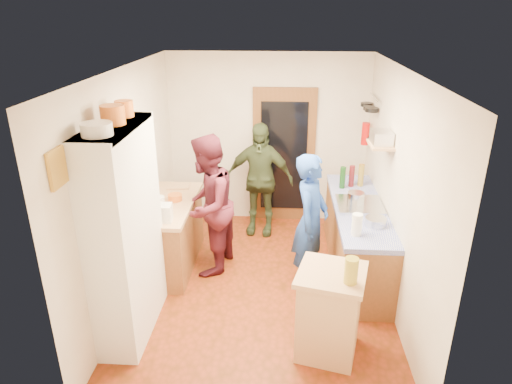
# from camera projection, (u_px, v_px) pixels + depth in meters

# --- Properties ---
(floor) EXTENTS (3.00, 4.00, 0.02)m
(floor) POSITION_uv_depth(u_px,v_px,m) (260.00, 287.00, 5.61)
(floor) COLOR maroon
(floor) RESTS_ON ground
(ceiling) EXTENTS (3.00, 4.00, 0.02)m
(ceiling) POSITION_uv_depth(u_px,v_px,m) (261.00, 68.00, 4.61)
(ceiling) COLOR silver
(ceiling) RESTS_ON ground
(wall_back) EXTENTS (3.00, 0.02, 2.60)m
(wall_back) POSITION_uv_depth(u_px,v_px,m) (268.00, 140.00, 6.97)
(wall_back) COLOR beige
(wall_back) RESTS_ON ground
(wall_front) EXTENTS (3.00, 0.02, 2.60)m
(wall_front) POSITION_uv_depth(u_px,v_px,m) (246.00, 293.00, 3.25)
(wall_front) COLOR beige
(wall_front) RESTS_ON ground
(wall_left) EXTENTS (0.02, 4.00, 2.60)m
(wall_left) POSITION_uv_depth(u_px,v_px,m) (129.00, 185.00, 5.20)
(wall_left) COLOR beige
(wall_left) RESTS_ON ground
(wall_right) EXTENTS (0.02, 4.00, 2.60)m
(wall_right) POSITION_uv_depth(u_px,v_px,m) (397.00, 192.00, 5.02)
(wall_right) COLOR beige
(wall_right) RESTS_ON ground
(door_frame) EXTENTS (0.95, 0.06, 2.10)m
(door_frame) POSITION_uv_depth(u_px,v_px,m) (284.00, 156.00, 7.01)
(door_frame) COLOR brown
(door_frame) RESTS_ON ground
(door_glass) EXTENTS (0.70, 0.02, 1.70)m
(door_glass) POSITION_uv_depth(u_px,v_px,m) (284.00, 157.00, 6.98)
(door_glass) COLOR black
(door_glass) RESTS_ON door_frame
(hutch_body) EXTENTS (0.40, 1.20, 2.20)m
(hutch_body) POSITION_uv_depth(u_px,v_px,m) (126.00, 234.00, 4.52)
(hutch_body) COLOR white
(hutch_body) RESTS_ON ground
(hutch_top_shelf) EXTENTS (0.40, 1.14, 0.04)m
(hutch_top_shelf) POSITION_uv_depth(u_px,v_px,m) (113.00, 128.00, 4.11)
(hutch_top_shelf) COLOR white
(hutch_top_shelf) RESTS_ON hutch_body
(plate_stack) EXTENTS (0.26, 0.26, 0.11)m
(plate_stack) POSITION_uv_depth(u_px,v_px,m) (97.00, 129.00, 3.76)
(plate_stack) COLOR white
(plate_stack) RESTS_ON hutch_top_shelf
(orange_pot_a) EXTENTS (0.22, 0.22, 0.18)m
(orange_pot_a) POSITION_uv_depth(u_px,v_px,m) (113.00, 115.00, 4.11)
(orange_pot_a) COLOR orange
(orange_pot_a) RESTS_ON hutch_top_shelf
(orange_pot_b) EXTENTS (0.18, 0.18, 0.16)m
(orange_pot_b) POSITION_uv_depth(u_px,v_px,m) (124.00, 109.00, 4.40)
(orange_pot_b) COLOR orange
(orange_pot_b) RESTS_ON hutch_top_shelf
(left_counter_base) EXTENTS (0.60, 1.40, 0.85)m
(left_counter_base) POSITION_uv_depth(u_px,v_px,m) (170.00, 236.00, 5.93)
(left_counter_base) COLOR brown
(left_counter_base) RESTS_ON ground
(left_counter_top) EXTENTS (0.64, 1.44, 0.05)m
(left_counter_top) POSITION_uv_depth(u_px,v_px,m) (168.00, 204.00, 5.76)
(left_counter_top) COLOR tan
(left_counter_top) RESTS_ON left_counter_base
(toaster) EXTENTS (0.28, 0.20, 0.20)m
(toaster) POSITION_uv_depth(u_px,v_px,m) (160.00, 213.00, 5.22)
(toaster) COLOR white
(toaster) RESTS_ON left_counter_top
(kettle) EXTENTS (0.17, 0.17, 0.16)m
(kettle) POSITION_uv_depth(u_px,v_px,m) (159.00, 203.00, 5.53)
(kettle) COLOR white
(kettle) RESTS_ON left_counter_top
(orange_bowl) EXTENTS (0.20, 0.20, 0.08)m
(orange_bowl) POSITION_uv_depth(u_px,v_px,m) (175.00, 197.00, 5.79)
(orange_bowl) COLOR orange
(orange_bowl) RESTS_ON left_counter_top
(chopping_board) EXTENTS (0.32, 0.25, 0.02)m
(chopping_board) POSITION_uv_depth(u_px,v_px,m) (178.00, 186.00, 6.22)
(chopping_board) COLOR tan
(chopping_board) RESTS_ON left_counter_top
(right_counter_base) EXTENTS (0.60, 2.20, 0.84)m
(right_counter_base) POSITION_uv_depth(u_px,v_px,m) (356.00, 240.00, 5.84)
(right_counter_base) COLOR brown
(right_counter_base) RESTS_ON ground
(right_counter_top) EXTENTS (0.62, 2.22, 0.06)m
(right_counter_top) POSITION_uv_depth(u_px,v_px,m) (359.00, 208.00, 5.67)
(right_counter_top) COLOR #1E29AA
(right_counter_top) RESTS_ON right_counter_base
(hob) EXTENTS (0.55, 0.58, 0.04)m
(hob) POSITION_uv_depth(u_px,v_px,m) (360.00, 205.00, 5.63)
(hob) COLOR silver
(hob) RESTS_ON right_counter_top
(pot_on_hob) EXTENTS (0.21, 0.21, 0.13)m
(pot_on_hob) POSITION_uv_depth(u_px,v_px,m) (356.00, 198.00, 5.62)
(pot_on_hob) COLOR silver
(pot_on_hob) RESTS_ON hob
(bottle_a) EXTENTS (0.09, 0.09, 0.30)m
(bottle_a) POSITION_uv_depth(u_px,v_px,m) (343.00, 177.00, 6.15)
(bottle_a) COLOR #143F14
(bottle_a) RESTS_ON right_counter_top
(bottle_b) EXTENTS (0.09, 0.09, 0.30)m
(bottle_b) POSITION_uv_depth(u_px,v_px,m) (352.00, 176.00, 6.21)
(bottle_b) COLOR #591419
(bottle_b) RESTS_ON right_counter_top
(bottle_c) EXTENTS (0.09, 0.09, 0.31)m
(bottle_c) POSITION_uv_depth(u_px,v_px,m) (361.00, 175.00, 6.22)
(bottle_c) COLOR olive
(bottle_c) RESTS_ON right_counter_top
(paper_towel) EXTENTS (0.14, 0.14, 0.24)m
(paper_towel) POSITION_uv_depth(u_px,v_px,m) (357.00, 225.00, 4.89)
(paper_towel) COLOR white
(paper_towel) RESTS_ON right_counter_top
(mixing_bowl) EXTENTS (0.28, 0.28, 0.09)m
(mixing_bowl) POSITION_uv_depth(u_px,v_px,m) (376.00, 222.00, 5.13)
(mixing_bowl) COLOR silver
(mixing_bowl) RESTS_ON right_counter_top
(island_base) EXTENTS (0.67, 0.67, 0.86)m
(island_base) POSITION_uv_depth(u_px,v_px,m) (329.00, 315.00, 4.41)
(island_base) COLOR tan
(island_base) RESTS_ON ground
(island_top) EXTENTS (0.75, 0.75, 0.05)m
(island_top) POSITION_uv_depth(u_px,v_px,m) (332.00, 275.00, 4.23)
(island_top) COLOR tan
(island_top) RESTS_ON island_base
(cutting_board) EXTENTS (0.41, 0.36, 0.02)m
(cutting_board) POSITION_uv_depth(u_px,v_px,m) (327.00, 270.00, 4.29)
(cutting_board) COLOR white
(cutting_board) RESTS_ON island_top
(oil_jar) EXTENTS (0.15, 0.15, 0.25)m
(oil_jar) POSITION_uv_depth(u_px,v_px,m) (351.00, 271.00, 4.02)
(oil_jar) COLOR #AD9E2D
(oil_jar) RESTS_ON island_top
(pan_rail) EXTENTS (0.02, 0.65, 0.02)m
(pan_rail) POSITION_uv_depth(u_px,v_px,m) (375.00, 97.00, 6.15)
(pan_rail) COLOR silver
(pan_rail) RESTS_ON wall_right
(pan_hang_a) EXTENTS (0.18, 0.18, 0.05)m
(pan_hang_a) POSITION_uv_depth(u_px,v_px,m) (372.00, 110.00, 6.04)
(pan_hang_a) COLOR black
(pan_hang_a) RESTS_ON pan_rail
(pan_hang_b) EXTENTS (0.16, 0.16, 0.05)m
(pan_hang_b) POSITION_uv_depth(u_px,v_px,m) (369.00, 108.00, 6.23)
(pan_hang_b) COLOR black
(pan_hang_b) RESTS_ON pan_rail
(pan_hang_c) EXTENTS (0.17, 0.17, 0.05)m
(pan_hang_c) POSITION_uv_depth(u_px,v_px,m) (367.00, 104.00, 6.41)
(pan_hang_c) COLOR black
(pan_hang_c) RESTS_ON pan_rail
(wall_shelf) EXTENTS (0.26, 0.42, 0.03)m
(wall_shelf) POSITION_uv_depth(u_px,v_px,m) (381.00, 145.00, 5.29)
(wall_shelf) COLOR tan
(wall_shelf) RESTS_ON wall_right
(radio) EXTENTS (0.23, 0.31, 0.15)m
(radio) POSITION_uv_depth(u_px,v_px,m) (381.00, 137.00, 5.26)
(radio) COLOR silver
(radio) RESTS_ON wall_shelf
(ext_bracket) EXTENTS (0.06, 0.10, 0.04)m
(ext_bracket) POSITION_uv_depth(u_px,v_px,m) (369.00, 137.00, 6.54)
(ext_bracket) COLOR black
(ext_bracket) RESTS_ON wall_right
(fire_extinguisher) EXTENTS (0.11, 0.11, 0.32)m
(fire_extinguisher) POSITION_uv_depth(u_px,v_px,m) (365.00, 134.00, 6.52)
(fire_extinguisher) COLOR red
(fire_extinguisher) RESTS_ON wall_right
(picture_frame) EXTENTS (0.03, 0.25, 0.30)m
(picture_frame) POSITION_uv_depth(u_px,v_px,m) (57.00, 168.00, 3.48)
(picture_frame) COLOR gold
(picture_frame) RESTS_ON wall_left
(person_hob) EXTENTS (0.57, 0.70, 1.66)m
(person_hob) POSITION_uv_depth(u_px,v_px,m) (313.00, 223.00, 5.36)
(person_hob) COLOR #1F439E
(person_hob) RESTS_ON ground
(person_left) EXTENTS (0.84, 0.99, 1.80)m
(person_left) POSITION_uv_depth(u_px,v_px,m) (211.00, 205.00, 5.69)
(person_left) COLOR #491622
(person_left) RESTS_ON ground
(person_back) EXTENTS (1.04, 0.54, 1.69)m
(person_back) POSITION_uv_depth(u_px,v_px,m) (260.00, 179.00, 6.65)
(person_back) COLOR #2F3A21
(person_back) RESTS_ON ground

